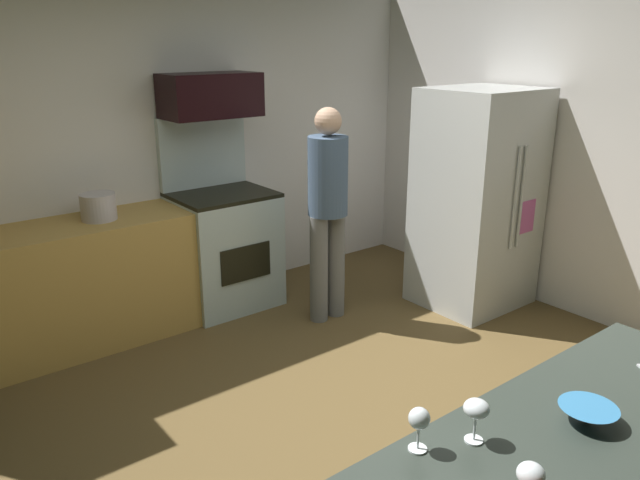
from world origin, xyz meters
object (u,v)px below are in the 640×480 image
(wine_glass_far, at_px, (419,421))
(mixing_bowl_small, at_px, (588,414))
(oven_range, at_px, (224,244))
(wine_glass_extra, at_px, (531,477))
(stock_pot, at_px, (98,207))
(person_cook, at_px, (328,205))
(wine_glass_mid, at_px, (476,410))
(microwave, at_px, (211,95))
(refrigerator, at_px, (477,200))

(wine_glass_far, bearing_deg, mixing_bowl_small, -24.16)
(oven_range, xyz_separation_m, wine_glass_far, (-1.08, -3.14, 0.49))
(wine_glass_extra, bearing_deg, mixing_bowl_small, 13.07)
(mixing_bowl_small, relative_size, stock_pot, 0.80)
(person_cook, height_order, wine_glass_extra, person_cook)
(wine_glass_mid, bearing_deg, oven_range, 74.31)
(oven_range, xyz_separation_m, person_cook, (0.49, -0.74, 0.41))
(wine_glass_mid, bearing_deg, wine_glass_extra, -116.12)
(stock_pot, bearing_deg, wine_glass_far, -91.96)
(person_cook, height_order, wine_glass_far, person_cook)
(oven_range, bearing_deg, stock_pot, 179.69)
(wine_glass_extra, bearing_deg, microwave, 73.78)
(wine_glass_far, relative_size, stock_pot, 0.61)
(mixing_bowl_small, distance_m, wine_glass_extra, 0.54)
(refrigerator, bearing_deg, oven_range, 143.40)
(oven_range, distance_m, refrigerator, 2.08)
(wine_glass_far, relative_size, wine_glass_extra, 0.93)
(microwave, distance_m, wine_glass_far, 3.48)
(wine_glass_mid, bearing_deg, person_cook, 60.61)
(microwave, bearing_deg, stock_pot, -175.29)
(oven_range, height_order, person_cook, person_cook)
(oven_range, distance_m, wine_glass_far, 3.36)
(wine_glass_far, distance_m, stock_pot, 3.15)
(refrigerator, bearing_deg, wine_glass_far, -144.80)
(mixing_bowl_small, bearing_deg, wine_glass_far, 155.84)
(stock_pot, bearing_deg, mixing_bowl_small, -82.58)
(person_cook, height_order, wine_glass_mid, person_cook)
(wine_glass_far, bearing_deg, person_cook, 56.83)
(refrigerator, xyz_separation_m, wine_glass_far, (-2.72, -1.92, 0.13))
(mixing_bowl_small, bearing_deg, oven_range, 81.16)
(microwave, height_order, person_cook, microwave)
(person_cook, xyz_separation_m, wine_glass_mid, (-1.40, -2.48, 0.09))
(person_cook, xyz_separation_m, mixing_bowl_small, (-1.02, -2.65, 0.01))
(microwave, height_order, refrigerator, microwave)
(stock_pot, bearing_deg, oven_range, -0.31)
(oven_range, xyz_separation_m, microwave, (0.00, 0.09, 1.18))
(oven_range, relative_size, refrigerator, 0.87)
(microwave, bearing_deg, wine_glass_mid, -105.30)
(oven_range, relative_size, stock_pot, 6.30)
(mixing_bowl_small, relative_size, wine_glass_mid, 1.30)
(microwave, relative_size, wine_glass_far, 5.00)
(person_cook, relative_size, wine_glass_far, 11.13)
(oven_range, bearing_deg, wine_glass_far, -108.92)
(wine_glass_far, bearing_deg, refrigerator, 35.20)
(mixing_bowl_small, xyz_separation_m, wine_glass_mid, (-0.38, 0.17, 0.08))
(wine_glass_far, distance_m, wine_glass_extra, 0.37)
(refrigerator, height_order, stock_pot, refrigerator)
(microwave, distance_m, mixing_bowl_small, 3.60)
(microwave, xyz_separation_m, person_cook, (0.49, -0.83, -0.78))
(refrigerator, bearing_deg, wine_glass_extra, -139.64)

